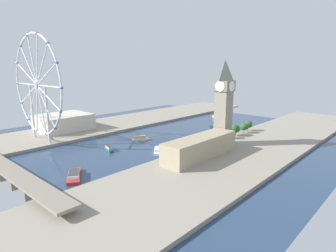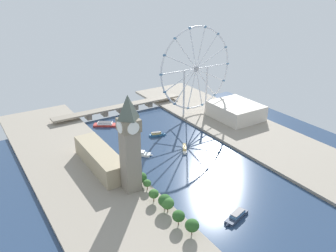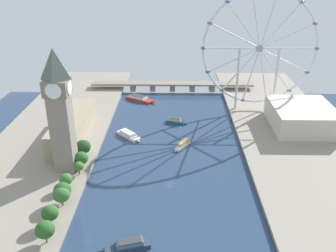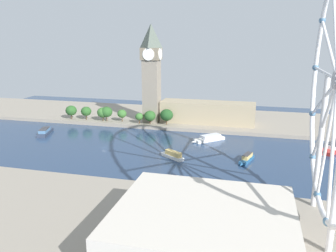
% 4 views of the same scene
% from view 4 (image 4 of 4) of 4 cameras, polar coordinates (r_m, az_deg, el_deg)
% --- Properties ---
extents(ground_plane, '(374.36, 374.36, 0.00)m').
position_cam_4_polar(ground_plane, '(258.42, -10.47, -3.52)').
color(ground_plane, navy).
extents(riverbank_left, '(90.00, 520.00, 3.00)m').
position_cam_4_polar(riverbank_left, '(349.95, -3.58, 1.73)').
color(riverbank_left, gray).
rests_on(riverbank_left, ground_plane).
extents(riverbank_right, '(90.00, 520.00, 3.00)m').
position_cam_4_polar(riverbank_right, '(177.50, -24.56, -12.84)').
color(riverbank_right, gray).
rests_on(riverbank_right, ground_plane).
extents(clock_tower, '(17.04, 17.04, 86.56)m').
position_cam_4_polar(clock_tower, '(311.55, -2.74, 8.81)').
color(clock_tower, gray).
rests_on(clock_tower, riverbank_left).
extents(parliament_block, '(22.00, 83.66, 18.90)m').
position_cam_4_polar(parliament_block, '(314.59, 6.50, 2.24)').
color(parliament_block, tan).
rests_on(parliament_block, riverbank_left).
extents(tree_row_embankment, '(12.53, 103.16, 13.95)m').
position_cam_4_polar(tree_row_embankment, '(318.96, -8.22, 2.10)').
color(tree_row_embankment, '#513823').
rests_on(tree_row_embankment, riverbank_left).
extents(riverside_hall, '(52.91, 61.13, 19.27)m').
position_cam_4_polar(riverside_hall, '(126.70, 5.85, -17.26)').
color(riverside_hall, beige).
rests_on(riverside_hall, riverbank_right).
extents(tour_boat_0, '(14.26, 19.45, 5.29)m').
position_cam_4_polar(tour_boat_0, '(232.11, 0.70, -4.79)').
color(tour_boat_0, white).
rests_on(tour_boat_0, ground_plane).
extents(tour_boat_1, '(28.35, 13.34, 5.27)m').
position_cam_4_polar(tour_boat_1, '(305.79, -19.50, -0.87)').
color(tour_boat_1, '#2D384C').
rests_on(tour_boat_1, ground_plane).
extents(tour_boat_3, '(23.75, 24.86, 4.53)m').
position_cam_4_polar(tour_boat_3, '(272.45, 6.76, -2.01)').
color(tour_boat_3, white).
rests_on(tour_boat_3, ground_plane).
extents(tour_boat_4, '(21.55, 9.60, 5.05)m').
position_cam_4_polar(tour_boat_4, '(231.82, 12.78, -5.25)').
color(tour_boat_4, '#235684').
rests_on(tour_boat_4, ground_plane).
extents(tour_boat_5, '(34.41, 25.09, 5.27)m').
position_cam_4_polar(tour_boat_5, '(274.79, 25.58, -3.19)').
color(tour_boat_5, '#B22D28').
rests_on(tour_boat_5, ground_plane).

